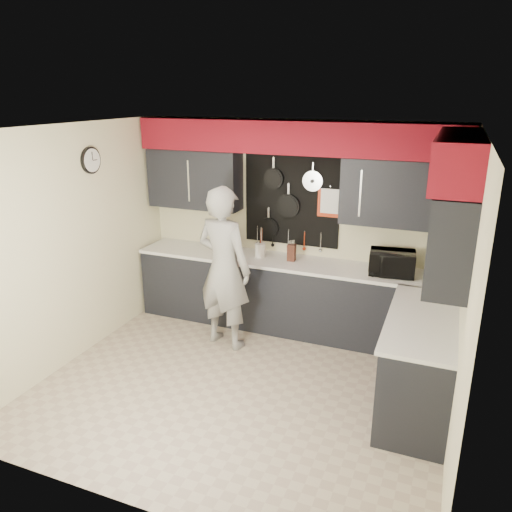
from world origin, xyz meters
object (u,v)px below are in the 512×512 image
at_px(knife_block, 292,253).
at_px(utensil_crock, 260,250).
at_px(microwave, 392,263).
at_px(coffee_maker, 227,239).
at_px(person, 224,268).

relative_size(knife_block, utensil_crock, 1.21).
distance_m(microwave, coffee_maker, 2.11).
bearing_deg(person, microwave, -148.54).
bearing_deg(person, coffee_maker, -55.21).
distance_m(utensil_crock, coffee_maker, 0.49).
bearing_deg(coffee_maker, utensil_crock, -23.10).
bearing_deg(person, utensil_crock, -93.12).
height_order(microwave, knife_block, microwave).
relative_size(microwave, knife_block, 2.41).
xyz_separation_m(microwave, person, (-1.81, -0.63, -0.09)).
relative_size(knife_block, coffee_maker, 0.65).
bearing_deg(utensil_crock, microwave, -1.60).
distance_m(knife_block, coffee_maker, 0.90).
bearing_deg(utensil_crock, person, -105.33).
bearing_deg(utensil_crock, coffee_maker, 175.51).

